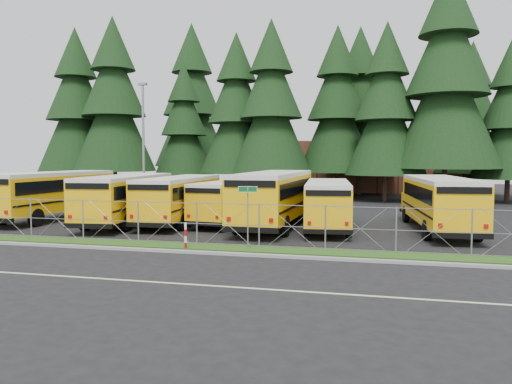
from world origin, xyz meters
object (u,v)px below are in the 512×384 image
bus_3 (182,200)px  bus_east (438,204)px  bus_0 (57,196)px  light_standard (143,140)px  striped_bollard (186,236)px  bus_5 (276,199)px  bus_6 (328,205)px  bus_2 (129,199)px  bus_4 (235,202)px  street_sign (248,204)px

bus_3 → bus_east: 15.11m
bus_0 → light_standard: (1.83, 8.99, 3.94)m
bus_3 → striped_bollard: bearing=-68.9°
bus_3 → bus_5: 6.01m
bus_6 → bus_east: (6.05, 0.34, 0.13)m
bus_6 → light_standard: bearing=144.5°
bus_0 → bus_2: (5.72, -0.92, -0.07)m
bus_2 → bus_6: bus_2 is taller
bus_5 → light_standard: 16.31m
bus_4 → bus_5: bus_5 is taller
bus_6 → light_standard: light_standard is taller
bus_east → bus_6: bearing=178.0°
bus_2 → street_sign: size_ratio=4.06×
bus_4 → light_standard: size_ratio=0.99×
striped_bollard → bus_6: bearing=55.9°
bus_2 → striped_bollard: size_ratio=9.51×
bus_4 → striped_bollard: bus_4 is taller
bus_2 → light_standard: bearing=106.3°
bus_5 → bus_east: bearing=3.1°
bus_2 → street_sign: (9.31, -6.57, 0.54)m
bus_4 → street_sign: (3.09, -8.64, 0.72)m
bus_4 → bus_east: (11.95, -0.93, 0.18)m
bus_6 → street_sign: 7.91m
bus_0 → bus_east: 23.89m
bus_5 → bus_6: bus_5 is taller
bus_0 → bus_2: size_ratio=1.05×
bus_4 → striped_bollard: size_ratio=8.33×
bus_3 → striped_bollard: size_ratio=9.16×
bus_3 → bus_6: (9.06, -0.26, -0.08)m
bus_6 → bus_3: bearing=172.5°
bus_4 → bus_5: bearing=-17.8°
striped_bollard → light_standard: (-10.54, 17.20, 4.90)m
bus_2 → bus_6: size_ratio=1.10×
bus_5 → street_sign: 7.39m
bus_0 → bus_6: bus_0 is taller
bus_6 → bus_0: bearing=173.8°
bus_2 → bus_4: bus_2 is taller
bus_4 → bus_east: 11.99m
bus_2 → bus_3: bearing=14.0°
bus_2 → bus_4: 6.56m
bus_0 → street_sign: (15.03, -7.49, 0.47)m
bus_5 → light_standard: size_ratio=1.21×
bus_0 → street_sign: bus_0 is taller
bus_0 → bus_5: (14.78, -0.11, 0.05)m
bus_5 → striped_bollard: bearing=-105.6°
bus_3 → bus_4: bearing=15.7°
bus_east → striped_bollard: bearing=-149.1°
bus_3 → street_sign: (6.25, -7.63, 0.59)m
bus_2 → bus_6: 12.15m
bus_3 → bus_6: bearing=-3.8°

